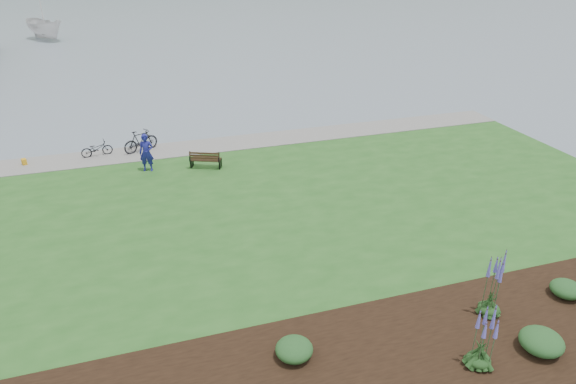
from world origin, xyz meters
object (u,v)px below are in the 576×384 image
park_bench (205,159)px  sailboat (48,40)px  person (146,150)px  bicycle_a (97,149)px

park_bench → sailboat: (-10.95, 44.01, -0.84)m
person → sailboat: (-8.33, 43.48, -1.45)m
park_bench → person: (-2.62, 0.53, 0.61)m
sailboat → bicycle_a: bearing=-113.9°
person → sailboat: bearing=115.3°
bicycle_a → sailboat: size_ratio=0.05×
park_bench → bicycle_a: 5.85m
park_bench → bicycle_a: size_ratio=1.02×
park_bench → bicycle_a: (-4.92, 3.17, -0.04)m
person → sailboat: size_ratio=0.07×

